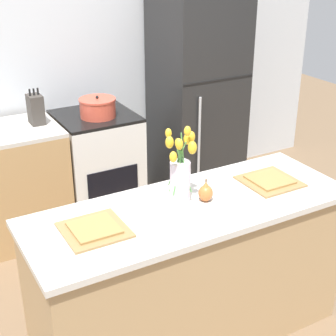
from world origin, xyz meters
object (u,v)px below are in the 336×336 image
(cooking_pot, at_px, (98,108))
(knife_block, at_px, (36,109))
(pear_figurine, at_px, (206,192))
(flower_vase, at_px, (181,173))
(plate_setting_left, at_px, (94,229))
(plate_setting_right, at_px, (270,181))
(refrigerator, at_px, (197,96))
(stove_range, at_px, (98,167))

(cooking_pot, bearing_deg, knife_block, 170.33)
(pear_figurine, bearing_deg, cooking_pot, 89.74)
(pear_figurine, relative_size, cooking_pot, 0.46)
(flower_vase, xyz_separation_m, cooking_pot, (0.13, 1.47, -0.08))
(cooking_pot, height_order, knife_block, knife_block)
(plate_setting_left, height_order, plate_setting_right, same)
(plate_setting_left, distance_m, cooking_pot, 1.66)
(plate_setting_right, bearing_deg, plate_setting_left, 180.00)
(pear_figurine, bearing_deg, refrigerator, 59.10)
(refrigerator, relative_size, plate_setting_right, 5.97)
(plate_setting_right, xyz_separation_m, cooking_pot, (-0.44, 1.53, 0.09))
(stove_range, relative_size, plate_setting_left, 2.95)
(refrigerator, distance_m, knife_block, 1.41)
(plate_setting_left, bearing_deg, refrigerator, 44.83)
(flower_vase, height_order, pear_figurine, flower_vase)
(plate_setting_right, bearing_deg, knife_block, 119.34)
(flower_vase, height_order, plate_setting_right, flower_vase)
(stove_range, relative_size, cooking_pot, 3.18)
(pear_figurine, bearing_deg, plate_setting_right, 0.67)
(flower_vase, height_order, knife_block, flower_vase)
(refrigerator, bearing_deg, plate_setting_left, -135.17)
(stove_range, distance_m, cooking_pot, 0.53)
(plate_setting_right, bearing_deg, stove_range, 105.73)
(plate_setting_left, bearing_deg, flower_vase, 6.29)
(refrigerator, height_order, plate_setting_left, refrigerator)
(knife_block, bearing_deg, pear_figurine, -74.32)
(plate_setting_left, bearing_deg, stove_range, 67.82)
(stove_range, distance_m, plate_setting_left, 1.77)
(stove_range, relative_size, refrigerator, 0.49)
(pear_figurine, xyz_separation_m, plate_setting_right, (0.45, 0.01, -0.04))
(stove_range, bearing_deg, knife_block, 177.55)
(flower_vase, xyz_separation_m, plate_setting_right, (0.57, -0.06, -0.16))
(flower_vase, relative_size, knife_block, 1.64)
(refrigerator, relative_size, cooking_pot, 6.44)
(refrigerator, distance_m, flower_vase, 1.88)
(stove_range, height_order, pear_figurine, pear_figurine)
(stove_range, relative_size, pear_figurine, 6.93)
(plate_setting_right, xyz_separation_m, knife_block, (-0.90, 1.61, 0.12))
(refrigerator, distance_m, plate_setting_right, 1.67)
(pear_figurine, height_order, plate_setting_left, pear_figurine)
(plate_setting_right, bearing_deg, pear_figurine, -179.33)
(stove_range, bearing_deg, refrigerator, 0.04)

